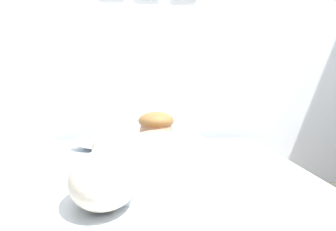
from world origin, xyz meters
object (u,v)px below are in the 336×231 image
dog (105,176)px  coffee_cup (191,146)px  pillow (114,141)px  person_lying (161,153)px  bed (153,212)px  cell_phone (207,188)px

dog → coffee_cup: size_ratio=4.60×
pillow → person_lying: size_ratio=0.57×
bed → coffee_cup: 0.62m
bed → cell_phone: size_ratio=14.62×
pillow → coffee_cup: (0.48, -0.12, -0.02)m
person_lying → dog: person_lying is taller
coffee_cup → pillow: bearing=166.0°
person_lying → bed: bearing=132.6°
coffee_cup → bed: bearing=-116.8°
bed → cell_phone: cell_phone is taller
bed → pillow: bearing=109.3°
pillow → cell_phone: pillow is taller
pillow → person_lying: bearing=-69.0°
person_lying → coffee_cup: size_ratio=7.36×
bed → pillow: size_ratio=3.94×
dog → bed: bearing=65.2°
dog → cell_phone: size_ratio=4.11×
coffee_cup → cell_phone: (-0.04, -0.81, -0.03)m
person_lying → dog: (-0.24, -0.40, -0.00)m
pillow → bed: bearing=-70.7°
bed → pillow: (-0.22, 0.63, 0.26)m
dog → coffee_cup: bearing=64.1°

